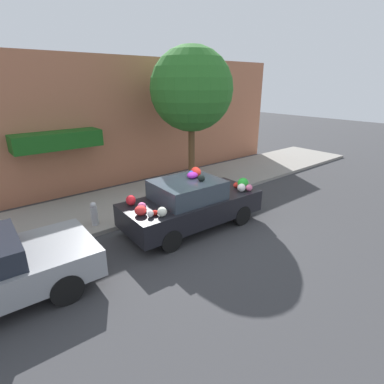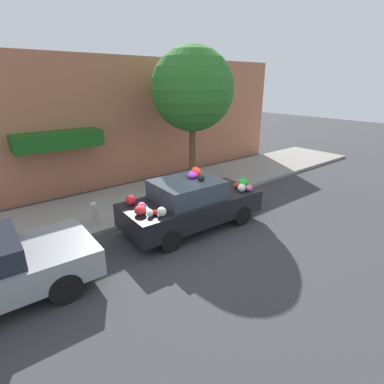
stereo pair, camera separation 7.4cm
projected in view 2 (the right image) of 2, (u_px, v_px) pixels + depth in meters
The scene contains 6 objects.
ground_plane at pixel (190, 225), 8.91m from camera, with size 60.00×60.00×0.00m, color #38383A.
sidewalk_curb at pixel (144, 198), 10.86m from camera, with size 24.00×3.20×0.12m.
building_facade at pixel (109, 124), 11.59m from camera, with size 18.00×1.20×4.96m.
street_tree at pixel (192, 90), 10.79m from camera, with size 3.01×3.01×5.14m.
fire_hydrant at pixel (94, 213), 8.58m from camera, with size 0.20×0.20×0.70m.
art_car at pixel (191, 203), 8.57m from camera, with size 4.11×1.87×1.72m.
Camera 2 is at (-4.99, -6.27, 4.02)m, focal length 28.00 mm.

